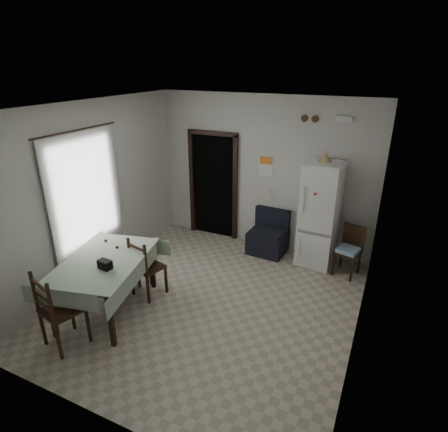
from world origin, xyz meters
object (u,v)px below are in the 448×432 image
Objects in this scene: corner_chair at (348,252)px; dining_table at (107,285)px; dining_chair_far_right at (148,266)px; dining_chair_far_left at (123,264)px; dining_chair_near_head at (62,308)px; fridge at (320,215)px; navy_seat at (268,233)px.

dining_table is at bearing -125.72° from corner_chair.
dining_chair_far_left is at bearing 16.70° from dining_chair_far_right.
corner_chair is 4.49m from dining_chair_near_head.
dining_table is at bearing 75.91° from dining_chair_far_right.
dining_chair_far_left is 1.38m from dining_chair_near_head.
dining_chair_far_right is at bearing -131.24° from fridge.
dining_chair_far_right reaches higher than dining_chair_far_left.
fridge is 1.17× the size of dining_table.
dining_chair_far_right reaches higher than navy_seat.
dining_chair_far_right is (0.47, 0.03, 0.06)m from dining_chair_far_left.
navy_seat is (-0.93, 0.00, -0.53)m from fridge.
navy_seat is 3.11m from dining_table.
corner_chair is 3.73m from dining_chair_far_left.
navy_seat is at bearing -99.11° from dining_chair_near_head.
fridge is at bearing 34.41° from dining_table.
dining_chair_near_head is at bearing 90.76° from dining_chair_far_right.
dining_table is 1.47× the size of dining_chair_near_head.
dining_chair_near_head reaches higher than navy_seat.
navy_seat is 2.73m from dining_chair_far_left.
navy_seat is at bearing 47.15° from dining_table.
fridge reaches higher than dining_table.
dining_chair_far_right is at bearing -158.26° from dining_chair_far_left.
dining_chair_far_left is 0.88× the size of dining_chair_far_right.
dining_chair_far_left is at bearing -68.92° from dining_chair_near_head.
dining_chair_far_right is (-2.71, -1.92, 0.06)m from corner_chair.
dining_chair_near_head is at bearing 114.91° from dining_chair_far_left.
dining_chair_near_head is (0.16, -1.36, 0.11)m from dining_chair_far_left.
dining_chair_far_left is at bearing -125.18° from navy_seat.
navy_seat is 0.51× the size of dining_table.
navy_seat is 2.45m from dining_chair_far_right.
corner_chair is (0.57, -0.20, -0.50)m from fridge.
dining_chair_far_right reaches higher than corner_chair.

